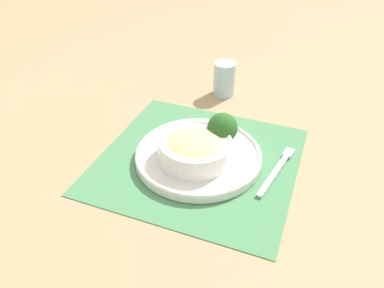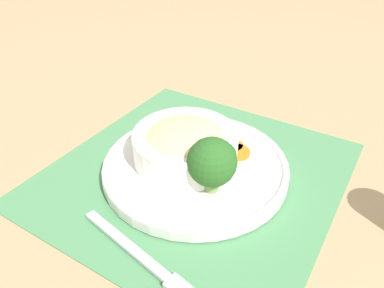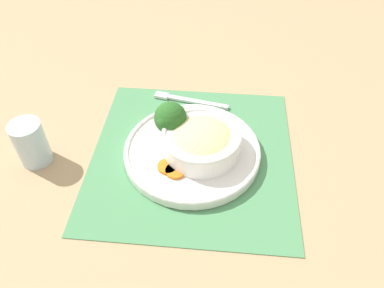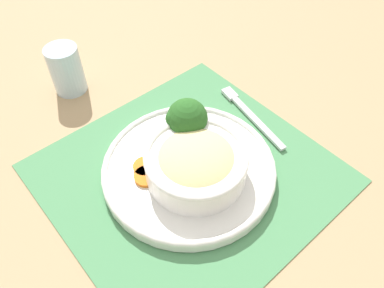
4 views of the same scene
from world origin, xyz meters
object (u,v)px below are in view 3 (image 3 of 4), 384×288
at_px(broccoli_floret, 170,118).
at_px(fork, 184,99).
at_px(water_glass, 32,145).
at_px(bowl, 202,138).

height_order(broccoli_floret, fork, broccoli_floret).
distance_m(broccoli_floret, water_glass, 0.28).
xyz_separation_m(water_glass, fork, (0.23, -0.27, -0.04)).
distance_m(bowl, water_glass, 0.34).
height_order(bowl, water_glass, water_glass).
xyz_separation_m(broccoli_floret, water_glass, (-0.10, 0.26, -0.02)).
height_order(water_glass, fork, water_glass).
xyz_separation_m(broccoli_floret, fork, (0.14, -0.00, -0.06)).
distance_m(bowl, broccoli_floret, 0.08).
bearing_deg(water_glass, bowl, -78.77).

